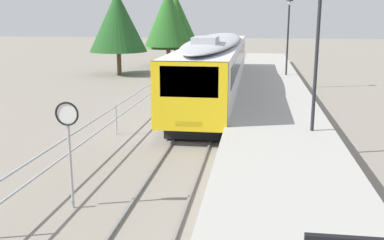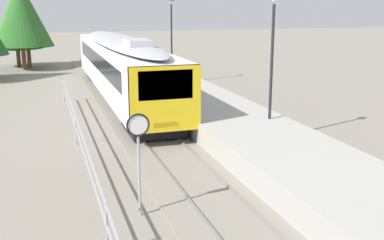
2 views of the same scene
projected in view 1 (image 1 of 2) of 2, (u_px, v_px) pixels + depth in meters
ground_plane at (130, 129)px, 19.57m from camera, size 160.00×160.00×0.00m
track_rails at (198, 131)px, 19.15m from camera, size 3.20×60.00×0.14m
commuter_train at (215, 63)px, 26.07m from camera, size 2.82×20.93×3.74m
station_platform at (276, 124)px, 18.60m from camera, size 3.90×60.00×0.90m
platform_lamp_mid_platform at (319, 22)px, 14.87m from camera, size 0.34×0.34×5.35m
platform_lamp_far_end at (289, 19)px, 29.47m from camera, size 0.34×0.34×5.35m
speed_limit_sign at (68, 128)px, 11.05m from camera, size 0.61×0.10×2.81m
tree_behind_carpark at (118, 22)px, 36.51m from camera, size 4.74×4.74×6.77m
tree_behind_station_far at (168, 22)px, 43.71m from camera, size 4.42×4.42×6.67m
tree_distant_left at (176, 21)px, 42.86m from camera, size 4.57×4.57×6.84m
tree_distant_centre at (168, 18)px, 41.12m from camera, size 4.44×4.44×7.23m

